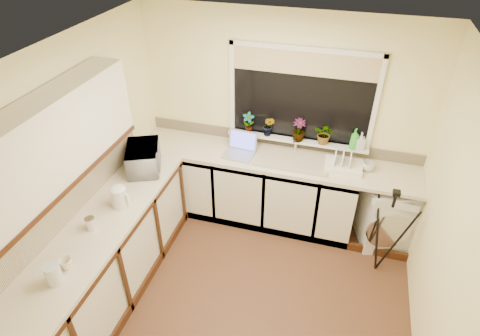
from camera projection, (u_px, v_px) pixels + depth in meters
name	position (u px, v px, depth m)	size (l,w,h in m)	color
floor	(246.00, 293.00, 4.07)	(3.20, 3.20, 0.00)	brown
ceiling	(249.00, 59.00, 2.67)	(3.20, 3.20, 0.00)	white
wall_back	(282.00, 120.00, 4.55)	(3.20, 3.20, 0.00)	#FFF3AA
wall_left	(82.00, 170.00, 3.73)	(3.00, 3.00, 0.00)	#FFF3AA
wall_right	(452.00, 238.00, 3.00)	(3.00, 3.00, 0.00)	#FFF3AA
base_cabinet_back	(247.00, 186.00, 4.84)	(2.55, 0.60, 0.86)	silver
base_cabinet_left	(109.00, 259.00, 3.88)	(0.54, 2.40, 0.86)	silver
worktop_back	(275.00, 159.00, 4.51)	(3.20, 0.60, 0.04)	beige
worktop_left	(100.00, 225.00, 3.63)	(0.60, 2.40, 0.04)	beige
upper_cabinet	(48.00, 144.00, 3.01)	(0.28, 1.90, 0.70)	silver
splashback_left	(66.00, 198.00, 3.55)	(0.02, 2.40, 0.45)	beige
splashback_back	(280.00, 140.00, 4.69)	(3.20, 0.02, 0.14)	beige
window_glass	(301.00, 96.00, 4.31)	(1.50, 0.02, 1.00)	black
window_blind	(304.00, 63.00, 4.07)	(1.50, 0.02, 0.25)	tan
windowsill	(297.00, 140.00, 4.56)	(1.60, 0.14, 0.03)	white
sink	(292.00, 159.00, 4.45)	(0.82, 0.46, 0.03)	tan
faucet	(296.00, 143.00, 4.53)	(0.03, 0.03, 0.24)	silver
washing_machine	(388.00, 212.00, 4.49)	(0.56, 0.54, 0.80)	silver
laptop	(240.00, 148.00, 4.54)	(0.36, 0.32, 0.25)	#A0A1A8
kettle	(119.00, 198.00, 3.76)	(0.15, 0.15, 0.20)	silver
dish_rack	(343.00, 166.00, 4.31)	(0.40, 0.30, 0.06)	white
tripod	(385.00, 233.00, 4.04)	(0.51, 0.51, 1.06)	black
glass_jug	(53.00, 274.00, 3.02)	(0.12, 0.12, 0.18)	silver
steel_jar	(91.00, 223.00, 3.52)	(0.09, 0.09, 0.12)	silver
microwave	(144.00, 158.00, 4.25)	(0.49, 0.33, 0.27)	silver
plant_a	(248.00, 123.00, 4.58)	(0.14, 0.09, 0.26)	#999999
plant_b	(269.00, 126.00, 4.54)	(0.14, 0.11, 0.25)	#999999
plant_c	(299.00, 130.00, 4.45)	(0.15, 0.15, 0.26)	#999999
plant_d	(325.00, 134.00, 4.39)	(0.22, 0.19, 0.25)	#999999
soap_bottle_green	(354.00, 139.00, 4.31)	(0.09, 0.09, 0.24)	green
soap_bottle_clear	(361.00, 141.00, 4.32)	(0.09, 0.09, 0.20)	#999999
cup_back	(368.00, 166.00, 4.27)	(0.13, 0.13, 0.10)	beige
cup_left	(66.00, 264.00, 3.16)	(0.10, 0.10, 0.10)	#F2E8C7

